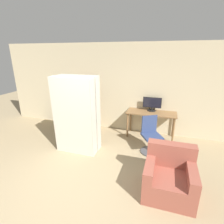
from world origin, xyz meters
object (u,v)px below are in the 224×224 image
(monitor, at_px, (152,104))
(bookshelf, at_px, (82,103))
(mattress_near, at_px, (74,117))
(mattress_far, at_px, (80,113))
(armchair, at_px, (169,176))
(office_chair, at_px, (151,138))

(monitor, xyz_separation_m, bookshelf, (-2.27, 0.00, -0.19))
(bookshelf, xyz_separation_m, mattress_near, (0.60, -1.58, 0.15))
(mattress_far, xyz_separation_m, armchair, (2.24, -1.01, -0.63))
(mattress_far, bearing_deg, bookshelf, 115.00)
(mattress_near, bearing_deg, armchair, -17.54)
(armchair, bearing_deg, bookshelf, 141.10)
(monitor, height_order, mattress_far, mattress_far)
(mattress_near, relative_size, mattress_far, 1.00)
(bookshelf, bearing_deg, mattress_near, -69.33)
(armchair, bearing_deg, office_chair, 109.30)
(mattress_far, bearing_deg, mattress_near, -90.00)
(monitor, distance_m, mattress_near, 2.30)
(monitor, xyz_separation_m, office_chair, (0.10, -0.98, -0.62))
(bookshelf, bearing_deg, mattress_far, -65.00)
(mattress_near, bearing_deg, bookshelf, 110.67)
(office_chair, xyz_separation_m, bookshelf, (-2.38, 0.98, 0.43))
(mattress_near, bearing_deg, mattress_far, 90.00)
(office_chair, height_order, mattress_near, mattress_near)
(monitor, height_order, office_chair, monitor)
(office_chair, distance_m, bookshelf, 2.61)
(bookshelf, relative_size, mattress_far, 0.87)
(mattress_near, bearing_deg, office_chair, 18.41)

